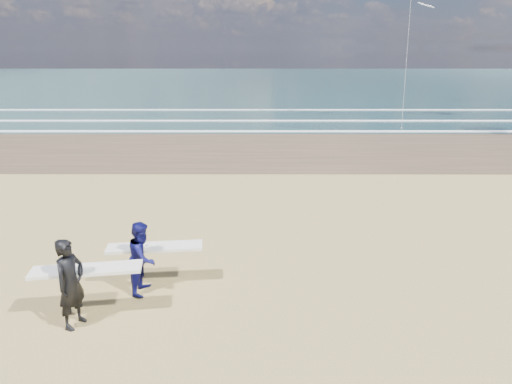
{
  "coord_description": "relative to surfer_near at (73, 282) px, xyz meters",
  "views": [
    {
      "loc": [
        1.9,
        -7.61,
        5.37
      ],
      "look_at": [
        1.88,
        6.0,
        1.07
      ],
      "focal_mm": 32.0,
      "sensor_mm": 36.0,
      "label": 1
    }
  ],
  "objects": [
    {
      "name": "surfer_far",
      "position": [
        1.08,
        1.36,
        -0.1
      ],
      "size": [
        2.24,
        1.17,
        1.7
      ],
      "color": "#0D0E4D",
      "rests_on": "ground"
    },
    {
      "name": "surfer_near",
      "position": [
        0.0,
        0.0,
        0.0
      ],
      "size": [
        2.25,
        1.17,
        1.88
      ],
      "color": "black",
      "rests_on": "ground"
    },
    {
      "name": "kite_1",
      "position": [
        14.36,
        26.01,
        5.39
      ],
      "size": [
        5.31,
        4.68,
        11.85
      ],
      "color": "slate",
      "rests_on": "ground"
    },
    {
      "name": "foam_breakers",
      "position": [
        21.75,
        27.65,
        -0.91
      ],
      "size": [
        220.0,
        11.7,
        0.05
      ],
      "color": "white",
      "rests_on": "ground"
    },
    {
      "name": "ocean",
      "position": [
        21.75,
        71.55,
        -0.95
      ],
      "size": [
        220.0,
        100.0,
        0.02
      ],
      "primitive_type": "cube",
      "color": "#1A373A",
      "rests_on": "ground"
    }
  ]
}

